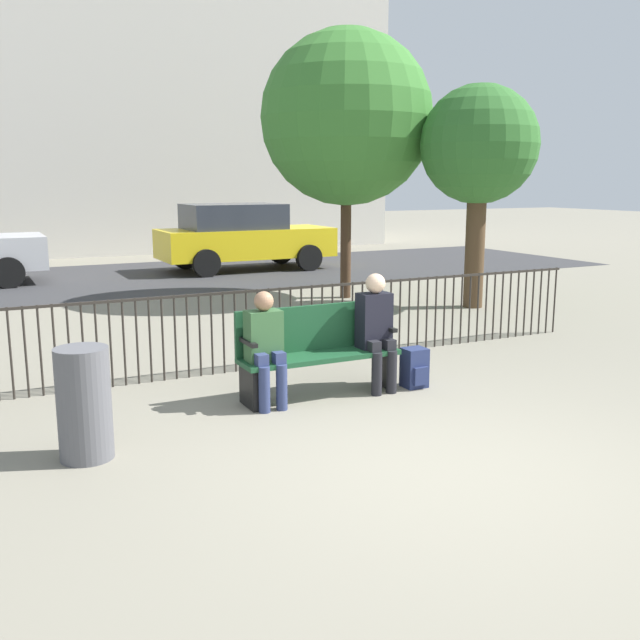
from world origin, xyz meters
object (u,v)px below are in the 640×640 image
at_px(tree_0, 347,119).
at_px(backpack, 415,368).
at_px(park_bench, 317,348).
at_px(parked_car_1, 242,236).
at_px(trash_bin, 84,404).
at_px(tree_1, 479,147).
at_px(seated_person_1, 376,326).
at_px(seated_person_0, 266,343).

bearing_deg(tree_0, backpack, -111.45).
relative_size(park_bench, parked_car_1, 0.40).
bearing_deg(trash_bin, tree_1, 30.18).
xyz_separation_m(backpack, parked_car_1, (1.93, 10.37, 0.63)).
height_order(backpack, trash_bin, trash_bin).
bearing_deg(tree_0, parked_car_1, 93.10).
distance_m(tree_1, parked_car_1, 7.19).
xyz_separation_m(seated_person_1, tree_0, (2.61, 5.46, 2.59)).
xyz_separation_m(tree_1, trash_bin, (-7.15, -4.16, -2.27)).
distance_m(park_bench, trash_bin, 2.51).
relative_size(tree_0, tree_1, 1.29).
xyz_separation_m(seated_person_1, backpack, (0.43, -0.10, -0.48)).
height_order(seated_person_1, parked_car_1, parked_car_1).
bearing_deg(backpack, tree_1, 44.79).
relative_size(backpack, tree_1, 0.11).
bearing_deg(tree_1, trash_bin, -149.82).
xyz_separation_m(park_bench, parked_car_1, (2.98, 10.15, 0.35)).
bearing_deg(seated_person_1, park_bench, 168.69).
bearing_deg(seated_person_0, seated_person_1, 0.27).
bearing_deg(tree_1, park_bench, -144.14).
bearing_deg(backpack, park_bench, 167.77).
xyz_separation_m(tree_1, parked_car_1, (-1.76, 6.71, -1.88)).
relative_size(park_bench, seated_person_1, 1.35).
xyz_separation_m(seated_person_0, parked_car_1, (3.60, 10.28, 0.21)).
xyz_separation_m(backpack, trash_bin, (-3.46, -0.50, 0.24)).
distance_m(seated_person_0, tree_1, 6.77).
xyz_separation_m(park_bench, trash_bin, (-2.40, -0.73, -0.04)).
relative_size(park_bench, seated_person_0, 1.47).
distance_m(park_bench, parked_car_1, 10.58).
xyz_separation_m(parked_car_1, trash_bin, (-5.39, -10.87, -0.39)).
xyz_separation_m(tree_0, tree_1, (1.50, -1.90, -0.55)).
distance_m(park_bench, tree_1, 6.27).
relative_size(seated_person_0, tree_1, 0.30).
xyz_separation_m(park_bench, tree_1, (4.75, 3.43, 2.23)).
height_order(backpack, tree_1, tree_1).
height_order(tree_1, parked_car_1, tree_1).
bearing_deg(seated_person_1, parked_car_1, 77.10).
bearing_deg(trash_bin, parked_car_1, 63.63).
distance_m(seated_person_1, parked_car_1, 10.54).
height_order(seated_person_0, tree_1, tree_1).
bearing_deg(park_bench, backpack, -12.23).
distance_m(seated_person_1, trash_bin, 3.10).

